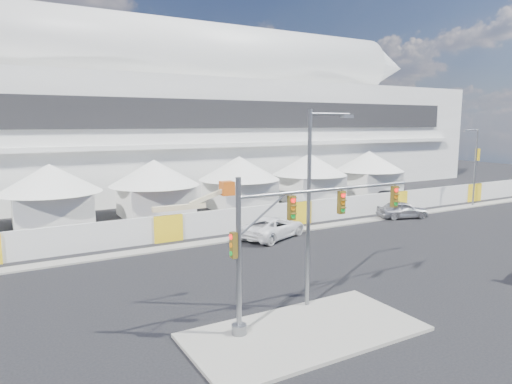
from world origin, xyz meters
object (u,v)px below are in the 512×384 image
sedan_silver (402,210)px  streetlight_curb (475,161)px  streetlight_median (313,195)px  traffic_mast (284,240)px  lot_car_b (388,195)px  boom_lift (173,223)px  pickup_curb (273,227)px

sedan_silver → streetlight_curb: (11.17, 0.71, 3.99)m
sedan_silver → streetlight_median: size_ratio=0.51×
traffic_mast → streetlight_curb: 36.32m
sedan_silver → streetlight_curb: bearing=-67.5°
lot_car_b → streetlight_curb: (5.37, -6.70, 4.12)m
streetlight_median → boom_lift: (-1.14, 16.54, -4.37)m
lot_car_b → traffic_mast: traffic_mast is taller
pickup_curb → boom_lift: bearing=33.9°
streetlight_curb → sedan_silver: bearing=-176.4°
streetlight_curb → pickup_curb: bearing=-177.7°
traffic_mast → boom_lift: bearing=86.2°
sedan_silver → pickup_curb: 14.38m
traffic_mast → streetlight_curb: streetlight_curb is taller
traffic_mast → streetlight_median: bearing=25.6°
streetlight_median → lot_car_b: bearing=38.0°
streetlight_curb → boom_lift: (-32.15, 3.24, -3.70)m
traffic_mast → streetlight_median: size_ratio=1.03×
streetlight_curb → boom_lift: streetlight_curb is taller
traffic_mast → boom_lift: 17.90m
traffic_mast → streetlight_curb: size_ratio=1.16×
sedan_silver → streetlight_median: 23.95m
sedan_silver → boom_lift: boom_lift is taller
sedan_silver → streetlight_median: bearing=141.3°
pickup_curb → sedan_silver: bearing=-112.2°
pickup_curb → lot_car_b: 21.60m
streetlight_median → boom_lift: streetlight_median is taller
sedan_silver → lot_car_b: 9.41m
pickup_curb → boom_lift: boom_lift is taller
pickup_curb → lot_car_b: size_ratio=1.51×
streetlight_median → streetlight_curb: bearing=23.2°
streetlight_curb → boom_lift: bearing=174.3°
streetlight_curb → traffic_mast: bearing=-156.6°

